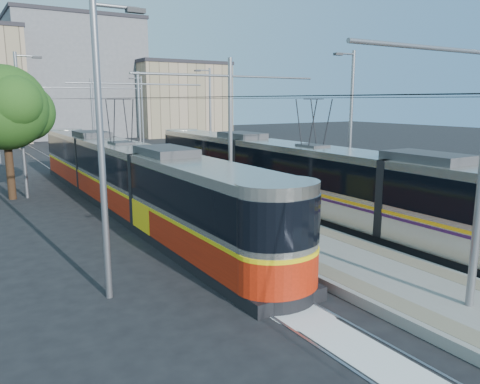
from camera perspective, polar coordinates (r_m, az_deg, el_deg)
ground at (r=16.00m, az=13.77°, el=-9.12°), size 160.00×160.00×0.00m
platform at (r=29.96m, az=-9.92°, el=0.78°), size 4.00×50.00×0.30m
tactile_strip_left at (r=29.44m, az=-12.54°, el=0.80°), size 0.70×50.00×0.01m
tactile_strip_right at (r=30.49m, az=-7.40°, el=1.33°), size 0.70×50.00×0.01m
rails at (r=29.99m, az=-9.91°, el=0.53°), size 8.71×70.00×0.03m
track_arrow at (r=11.71m, az=11.68°, el=-16.80°), size 1.20×5.00×0.01m
tram_left at (r=24.52m, az=-14.10°, el=2.02°), size 2.43×28.58×5.50m
tram_right at (r=22.54m, az=8.71°, el=1.83°), size 2.43×31.40×5.50m
catenary at (r=26.88m, az=-7.94°, el=9.06°), size 9.20×70.00×7.00m
street_lamps at (r=33.27m, az=-12.75°, el=8.68°), size 15.18×38.22×8.00m
shelter at (r=25.46m, az=-5.81°, el=2.44°), size 0.72×1.15×2.53m
tree at (r=28.85m, az=-26.24°, el=9.05°), size 5.06×4.67×7.35m
building_centre at (r=76.38m, az=-19.39°, el=12.98°), size 18.36×14.28×17.43m
building_right at (r=75.05m, az=-7.53°, el=11.17°), size 14.28×10.20×11.23m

